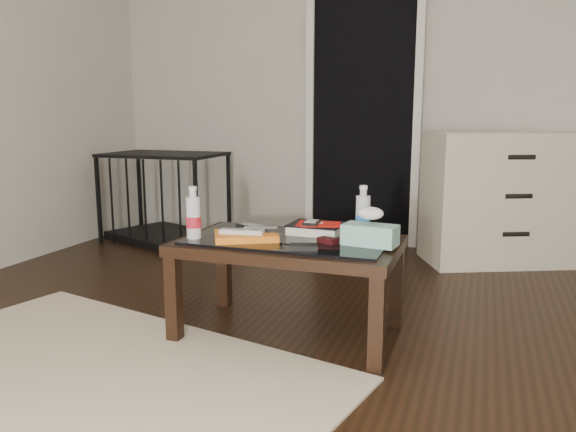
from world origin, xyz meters
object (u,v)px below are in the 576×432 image
object	(u,v)px
coffee_table	(289,252)
tissue_box	(370,235)
dresser	(515,198)
textbook	(316,229)
pet_crate	(166,213)
water_bottle_left	(193,212)
water_bottle_right	(363,211)

from	to	relation	value
coffee_table	tissue_box	size ratio (longest dim) A/B	4.35
dresser	textbook	size ratio (longest dim) A/B	5.20
coffee_table	pet_crate	bearing A→B (deg)	136.21
water_bottle_left	water_bottle_right	xyz separation A→B (m)	(0.72, 0.29, 0.00)
dresser	water_bottle_left	distance (m)	2.39
water_bottle_right	tissue_box	bearing A→B (deg)	-67.30
dresser	water_bottle_right	xyz separation A→B (m)	(-0.73, -1.61, 0.13)
dresser	pet_crate	xyz separation A→B (m)	(-2.63, -0.23, -0.22)
pet_crate	tissue_box	size ratio (longest dim) A/B	4.60
water_bottle_left	pet_crate	bearing A→B (deg)	125.23
dresser	water_bottle_left	bearing A→B (deg)	-151.27
water_bottle_right	tissue_box	distance (m)	0.19
pet_crate	water_bottle_left	bearing A→B (deg)	-33.05
coffee_table	textbook	size ratio (longest dim) A/B	4.00
dresser	water_bottle_right	bearing A→B (deg)	-138.30
dresser	textbook	distance (m)	1.87
pet_crate	water_bottle_left	world-z (taller)	pet_crate
textbook	water_bottle_right	size ratio (longest dim) A/B	1.05
coffee_table	water_bottle_right	bearing A→B (deg)	24.87
coffee_table	dresser	world-z (taller)	dresser
water_bottle_right	water_bottle_left	bearing A→B (deg)	-158.12
pet_crate	water_bottle_left	xyz separation A→B (m)	(1.18, -1.67, 0.35)
textbook	tissue_box	world-z (taller)	tissue_box
water_bottle_left	tissue_box	bearing A→B (deg)	9.27
pet_crate	tissue_box	bearing A→B (deg)	-16.32
textbook	pet_crate	bearing A→B (deg)	142.74
tissue_box	water_bottle_left	bearing A→B (deg)	-163.03
water_bottle_right	pet_crate	bearing A→B (deg)	144.04
textbook	water_bottle_left	world-z (taller)	water_bottle_left
coffee_table	textbook	distance (m)	0.19
textbook	water_bottle_left	size ratio (longest dim) A/B	1.05
coffee_table	tissue_box	world-z (taller)	tissue_box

